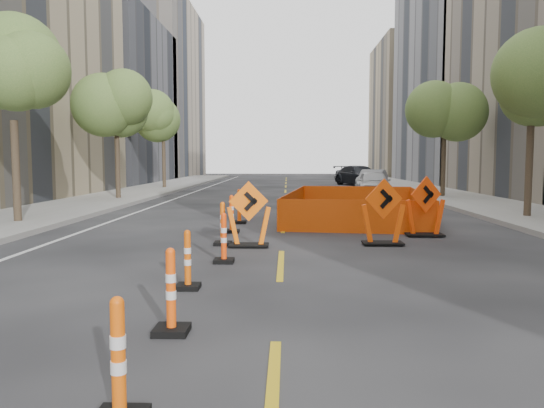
{
  "coord_description": "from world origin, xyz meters",
  "views": [
    {
      "loc": [
        0.13,
        -6.41,
        2.1
      ],
      "look_at": [
        -0.21,
        5.3,
        1.1
      ],
      "focal_mm": 35.0,
      "sensor_mm": 36.0,
      "label": 1
    }
  ],
  "objects_px": {
    "channelizer_6": "(232,214)",
    "chevron_sign_right": "(425,206)",
    "channelizer_5": "(223,224)",
    "parked_car_far": "(359,175)",
    "channelizer_3": "(188,259)",
    "channelizer_7": "(239,206)",
    "chevron_sign_left": "(249,214)",
    "parked_car_near": "(374,183)",
    "chevron_sign_center": "(383,212)",
    "channelizer_4": "(224,238)",
    "channelizer_1": "(118,361)",
    "channelizer_2": "(171,291)",
    "parked_car_mid": "(372,180)"
  },
  "relations": [
    {
      "from": "channelizer_6",
      "to": "chevron_sign_right",
      "type": "distance_m",
      "value": 5.36
    },
    {
      "from": "channelizer_5",
      "to": "parked_car_far",
      "type": "relative_size",
      "value": 0.19
    },
    {
      "from": "channelizer_3",
      "to": "channelizer_7",
      "type": "distance_m",
      "value": 8.77
    },
    {
      "from": "chevron_sign_left",
      "to": "parked_car_near",
      "type": "relative_size",
      "value": 0.36
    },
    {
      "from": "chevron_sign_center",
      "to": "parked_car_far",
      "type": "relative_size",
      "value": 0.3
    },
    {
      "from": "chevron_sign_center",
      "to": "parked_car_far",
      "type": "bearing_deg",
      "value": 67.07
    },
    {
      "from": "channelizer_4",
      "to": "channelizer_1",
      "type": "bearing_deg",
      "value": -90.34
    },
    {
      "from": "channelizer_6",
      "to": "channelizer_2",
      "type": "bearing_deg",
      "value": -88.72
    },
    {
      "from": "channelizer_2",
      "to": "parked_car_far",
      "type": "bearing_deg",
      "value": 78.85
    },
    {
      "from": "channelizer_5",
      "to": "chevron_sign_left",
      "type": "relative_size",
      "value": 0.67
    },
    {
      "from": "parked_car_near",
      "to": "channelizer_6",
      "type": "bearing_deg",
      "value": -109.89
    },
    {
      "from": "parked_car_far",
      "to": "channelizer_6",
      "type": "bearing_deg",
      "value": -127.93
    },
    {
      "from": "chevron_sign_center",
      "to": "parked_car_far",
      "type": "distance_m",
      "value": 29.63
    },
    {
      "from": "channelizer_2",
      "to": "channelizer_6",
      "type": "relative_size",
      "value": 0.97
    },
    {
      "from": "channelizer_7",
      "to": "chevron_sign_left",
      "type": "relative_size",
      "value": 0.71
    },
    {
      "from": "chevron_sign_right",
      "to": "chevron_sign_left",
      "type": "bearing_deg",
      "value": 177.51
    },
    {
      "from": "channelizer_2",
      "to": "chevron_sign_left",
      "type": "xyz_separation_m",
      "value": [
        0.47,
        6.31,
        0.26
      ]
    },
    {
      "from": "channelizer_4",
      "to": "channelizer_7",
      "type": "distance_m",
      "value": 6.58
    },
    {
      "from": "chevron_sign_left",
      "to": "chevron_sign_right",
      "type": "height_order",
      "value": "chevron_sign_right"
    },
    {
      "from": "channelizer_1",
      "to": "channelizer_5",
      "type": "relative_size",
      "value": 0.98
    },
    {
      "from": "channelizer_3",
      "to": "chevron_sign_center",
      "type": "relative_size",
      "value": 0.59
    },
    {
      "from": "channelizer_6",
      "to": "parked_car_far",
      "type": "relative_size",
      "value": 0.2
    },
    {
      "from": "channelizer_1",
      "to": "channelizer_2",
      "type": "height_order",
      "value": "channelizer_2"
    },
    {
      "from": "channelizer_5",
      "to": "chevron_sign_left",
      "type": "distance_m",
      "value": 0.75
    },
    {
      "from": "parked_car_mid",
      "to": "parked_car_far",
      "type": "height_order",
      "value": "parked_car_far"
    },
    {
      "from": "chevron_sign_center",
      "to": "channelizer_4",
      "type": "bearing_deg",
      "value": -163.77
    },
    {
      "from": "chevron_sign_center",
      "to": "channelizer_3",
      "type": "bearing_deg",
      "value": -147.52
    },
    {
      "from": "channelizer_5",
      "to": "channelizer_7",
      "type": "relative_size",
      "value": 0.94
    },
    {
      "from": "channelizer_1",
      "to": "channelizer_3",
      "type": "relative_size",
      "value": 1.07
    },
    {
      "from": "channelizer_3",
      "to": "chevron_sign_center",
      "type": "xyz_separation_m",
      "value": [
        3.94,
        4.5,
        0.33
      ]
    },
    {
      "from": "channelizer_6",
      "to": "chevron_sign_center",
      "type": "xyz_separation_m",
      "value": [
        3.92,
        -2.07,
        0.27
      ]
    },
    {
      "from": "parked_car_far",
      "to": "chevron_sign_right",
      "type": "bearing_deg",
      "value": -117.05
    },
    {
      "from": "channelizer_3",
      "to": "channelizer_5",
      "type": "relative_size",
      "value": 0.91
    },
    {
      "from": "channelizer_5",
      "to": "chevron_sign_right",
      "type": "height_order",
      "value": "chevron_sign_right"
    },
    {
      "from": "channelizer_2",
      "to": "chevron_sign_center",
      "type": "distance_m",
      "value": 7.66
    },
    {
      "from": "chevron_sign_center",
      "to": "channelizer_7",
      "type": "bearing_deg",
      "value": 116.11
    },
    {
      "from": "channelizer_1",
      "to": "channelizer_4",
      "type": "distance_m",
      "value": 6.57
    },
    {
      "from": "channelizer_3",
      "to": "parked_car_mid",
      "type": "height_order",
      "value": "parked_car_mid"
    },
    {
      "from": "chevron_sign_left",
      "to": "channelizer_3",
      "type": "bearing_deg",
      "value": -115.28
    },
    {
      "from": "channelizer_3",
      "to": "chevron_sign_right",
      "type": "height_order",
      "value": "chevron_sign_right"
    },
    {
      "from": "channelizer_2",
      "to": "parked_car_far",
      "type": "height_order",
      "value": "parked_car_far"
    },
    {
      "from": "parked_car_mid",
      "to": "parked_car_near",
      "type": "bearing_deg",
      "value": -79.38
    },
    {
      "from": "chevron_sign_right",
      "to": "parked_car_mid",
      "type": "xyz_separation_m",
      "value": [
        1.97,
        21.38,
        -0.13
      ]
    },
    {
      "from": "channelizer_3",
      "to": "channelizer_4",
      "type": "relative_size",
      "value": 0.95
    },
    {
      "from": "chevron_sign_left",
      "to": "parked_car_near",
      "type": "height_order",
      "value": "chevron_sign_left"
    },
    {
      "from": "channelizer_5",
      "to": "chevron_sign_center",
      "type": "bearing_deg",
      "value": 1.74
    },
    {
      "from": "channelizer_3",
      "to": "parked_car_far",
      "type": "relative_size",
      "value": 0.18
    },
    {
      "from": "channelizer_3",
      "to": "chevron_sign_center",
      "type": "bearing_deg",
      "value": 48.82
    },
    {
      "from": "channelizer_2",
      "to": "channelizer_3",
      "type": "bearing_deg",
      "value": 95.56
    },
    {
      "from": "channelizer_4",
      "to": "channelizer_6",
      "type": "xyz_separation_m",
      "value": [
        -0.3,
        4.38,
        0.03
      ]
    }
  ]
}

